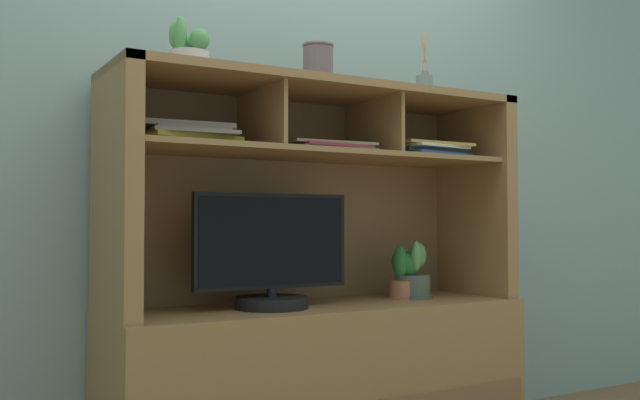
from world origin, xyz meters
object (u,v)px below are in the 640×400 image
(media_console, at_px, (319,344))
(magazine_stack_centre, at_px, (421,151))
(magazine_stack_left, at_px, (186,135))
(ceramic_vase, at_px, (318,65))
(tv_monitor, at_px, (272,259))
(diffuser_bottle, at_px, (424,86))
(potted_succulent, at_px, (189,52))
(potted_orchid, at_px, (412,279))
(magazine_stack_right, at_px, (324,148))
(potted_fern, at_px, (405,275))

(media_console, xyz_separation_m, magazine_stack_centre, (0.48, -0.02, 0.76))
(magazine_stack_left, xyz_separation_m, ceramic_vase, (0.53, -0.01, 0.30))
(media_console, xyz_separation_m, tv_monitor, (-0.22, -0.04, 0.33))
(diffuser_bottle, xyz_separation_m, potted_succulent, (-1.05, -0.03, 0.01))
(media_console, relative_size, potted_orchid, 6.85)
(media_console, bearing_deg, magazine_stack_right, -62.64)
(potted_orchid, bearing_deg, magazine_stack_centre, -30.43)
(media_console, height_order, potted_succulent, potted_succulent)
(ceramic_vase, bearing_deg, tv_monitor, -167.31)
(magazine_stack_left, bearing_deg, ceramic_vase, -1.51)
(magazine_stack_left, relative_size, potted_succulent, 1.93)
(potted_fern, xyz_separation_m, potted_succulent, (-0.94, -0.01, 0.81))
(tv_monitor, relative_size, potted_succulent, 3.25)
(tv_monitor, relative_size, magazine_stack_centre, 1.77)
(magazine_stack_left, relative_size, magazine_stack_centre, 1.05)
(diffuser_bottle, bearing_deg, ceramic_vase, -179.24)
(ceramic_vase, bearing_deg, magazine_stack_right, -69.81)
(media_console, distance_m, potted_succulent, 1.18)
(potted_orchid, height_order, potted_fern, potted_orchid)
(potted_succulent, xyz_separation_m, ceramic_vase, (0.53, 0.02, 0.02))
(magazine_stack_right, bearing_deg, potted_succulent, 179.08)
(magazine_stack_left, xyz_separation_m, magazine_stack_centre, (1.00, -0.05, -0.01))
(magazine_stack_left, relative_size, ceramic_vase, 2.11)
(tv_monitor, bearing_deg, potted_orchid, 3.18)
(potted_orchid, bearing_deg, diffuser_bottle, 13.48)
(tv_monitor, xyz_separation_m, potted_fern, (0.63, 0.04, -0.08))
(magazine_stack_centre, relative_size, ceramic_vase, 2.00)
(magazine_stack_left, distance_m, ceramic_vase, 0.61)
(magazine_stack_right, relative_size, diffuser_bottle, 1.27)
(tv_monitor, distance_m, magazine_stack_left, 0.54)
(tv_monitor, relative_size, potted_fern, 2.80)
(tv_monitor, height_order, magazine_stack_left, magazine_stack_left)
(ceramic_vase, bearing_deg, potted_succulent, -177.96)
(media_console, bearing_deg, potted_orchid, -0.64)
(media_console, height_order, potted_fern, media_console)
(potted_fern, relative_size, ceramic_vase, 1.27)
(magazine_stack_right, bearing_deg, diffuser_bottle, 3.83)
(media_console, xyz_separation_m, potted_orchid, (0.44, -0.00, 0.23))
(magazine_stack_centre, bearing_deg, ceramic_vase, 176.04)
(media_console, bearing_deg, magazine_stack_centre, -3.01)
(potted_fern, xyz_separation_m, ceramic_vase, (-0.41, 0.01, 0.82))
(tv_monitor, xyz_separation_m, diffuser_bottle, (0.75, 0.06, 0.71))
(magazine_stack_right, height_order, diffuser_bottle, diffuser_bottle)
(potted_succulent, bearing_deg, media_console, 1.18)
(potted_fern, relative_size, potted_succulent, 1.16)
(tv_monitor, height_order, ceramic_vase, ceramic_vase)
(potted_orchid, distance_m, magazine_stack_right, 0.67)
(potted_fern, xyz_separation_m, magazine_stack_left, (-0.94, 0.02, 0.52))
(diffuser_bottle, height_order, ceramic_vase, diffuser_bottle)
(magazine_stack_left, xyz_separation_m, magazine_stack_right, (0.54, -0.04, -0.02))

